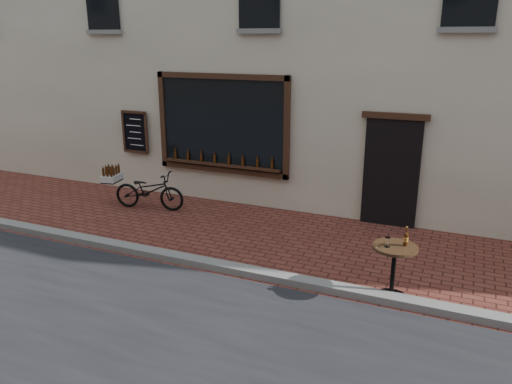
% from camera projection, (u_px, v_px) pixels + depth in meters
% --- Properties ---
extents(ground, '(90.00, 90.00, 0.00)m').
position_uv_depth(ground, '(232.00, 278.00, 8.06)').
color(ground, '#59251C').
rests_on(ground, ground).
extents(kerb, '(90.00, 0.25, 0.12)m').
position_uv_depth(kerb, '(237.00, 269.00, 8.22)').
color(kerb, slate).
rests_on(kerb, ground).
extents(cargo_bicycle, '(1.95, 0.84, 0.92)m').
position_uv_depth(cargo_bicycle, '(148.00, 190.00, 11.21)').
color(cargo_bicycle, black).
rests_on(cargo_bicycle, ground).
extents(bistro_table, '(0.65, 0.65, 1.12)m').
position_uv_depth(bistro_table, '(394.00, 261.00, 7.26)').
color(bistro_table, black).
rests_on(bistro_table, ground).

